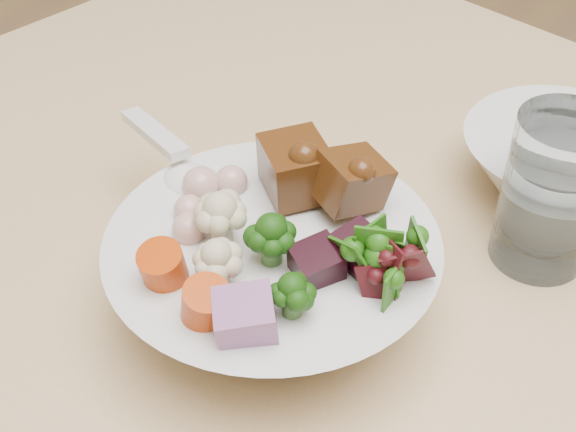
{
  "coord_description": "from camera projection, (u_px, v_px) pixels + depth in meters",
  "views": [
    {
      "loc": [
        -0.19,
        -0.34,
        1.13
      ],
      "look_at": [
        -0.42,
        0.0,
        0.77
      ],
      "focal_mm": 50.0,
      "sensor_mm": 36.0,
      "label": 1
    }
  ],
  "objects": [
    {
      "name": "side_bowl",
      "position": [
        559.0,
        166.0,
        0.65
      ],
      "size": [
        0.16,
        0.16,
        0.05
      ],
      "primitive_type": null,
      "color": "silver",
      "rests_on": "dining_table"
    },
    {
      "name": "food_bowl",
      "position": [
        276.0,
        271.0,
        0.54
      ],
      "size": [
        0.22,
        0.22,
        0.12
      ],
      "color": "silver",
      "rests_on": "dining_table"
    },
    {
      "name": "water_glass",
      "position": [
        550.0,
        198.0,
        0.57
      ],
      "size": [
        0.07,
        0.07,
        0.12
      ],
      "color": "silver",
      "rests_on": "dining_table"
    },
    {
      "name": "soup_spoon",
      "position": [
        183.0,
        169.0,
        0.58
      ],
      "size": [
        0.13,
        0.08,
        0.03
      ],
      "rotation": [
        0.0,
        0.0,
        -0.4
      ],
      "color": "silver",
      "rests_on": "food_bowl"
    }
  ]
}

